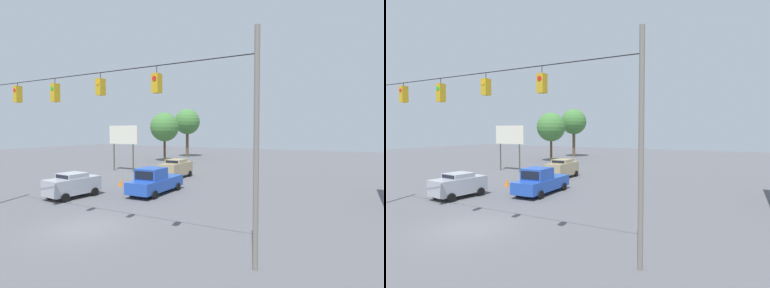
# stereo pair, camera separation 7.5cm
# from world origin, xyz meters

# --- Properties ---
(ground_plane) EXTENTS (140.00, 140.00, 0.00)m
(ground_plane) POSITION_xyz_m (0.00, 0.00, 0.00)
(ground_plane) COLOR #56565B
(overhead_signal_span) EXTENTS (18.35, 0.38, 8.76)m
(overhead_signal_span) POSITION_xyz_m (0.09, 0.40, 5.42)
(overhead_signal_span) COLOR slate
(overhead_signal_span) RESTS_ON ground_plane
(pickup_truck_blue_withflow_mid) EXTENTS (2.43, 5.62, 2.12)m
(pickup_truck_blue_withflow_mid) POSITION_xyz_m (1.71, -8.65, 0.98)
(pickup_truck_blue_withflow_mid) COLOR #234CB2
(pickup_truck_blue_withflow_mid) RESTS_ON ground_plane
(sedan_silver_parked_shoulder) EXTENTS (2.39, 4.04, 1.85)m
(sedan_silver_parked_shoulder) POSITION_xyz_m (6.45, -4.66, 0.97)
(sedan_silver_parked_shoulder) COLOR #A8AAB2
(sedan_silver_parked_shoulder) RESTS_ON ground_plane
(sedan_tan_withflow_far) EXTENTS (2.25, 4.55, 2.00)m
(sedan_tan_withflow_far) POSITION_xyz_m (4.33, -16.32, 1.04)
(sedan_tan_withflow_far) COLOR tan
(sedan_tan_withflow_far) RESTS_ON ground_plane
(traffic_cone_nearest) EXTENTS (0.38, 0.38, 0.67)m
(traffic_cone_nearest) POSITION_xyz_m (6.61, -4.03, 0.33)
(traffic_cone_nearest) COLOR orange
(traffic_cone_nearest) RESTS_ON ground_plane
(traffic_cone_second) EXTENTS (0.38, 0.38, 0.67)m
(traffic_cone_second) POSITION_xyz_m (6.49, -7.11, 0.33)
(traffic_cone_second) COLOR orange
(traffic_cone_second) RESTS_ON ground_plane
(traffic_cone_third) EXTENTS (0.38, 0.38, 0.67)m
(traffic_cone_third) POSITION_xyz_m (6.37, -9.89, 0.33)
(traffic_cone_third) COLOR orange
(traffic_cone_third) RESTS_ON ground_plane
(roadside_billboard) EXTENTS (4.40, 0.16, 5.67)m
(roadside_billboard) POSITION_xyz_m (13.05, -17.98, 4.17)
(roadside_billboard) COLOR #4C473D
(roadside_billboard) RESTS_ON ground_plane
(tree_horizon_left) EXTENTS (4.89, 4.89, 9.21)m
(tree_horizon_left) POSITION_xyz_m (16.02, -39.84, 6.70)
(tree_horizon_left) COLOR brown
(tree_horizon_left) RESTS_ON ground_plane
(tree_horizon_right) EXTENTS (4.75, 4.75, 8.01)m
(tree_horizon_right) POSITION_xyz_m (15.19, -30.61, 5.62)
(tree_horizon_right) COLOR #4C3823
(tree_horizon_right) RESTS_ON ground_plane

